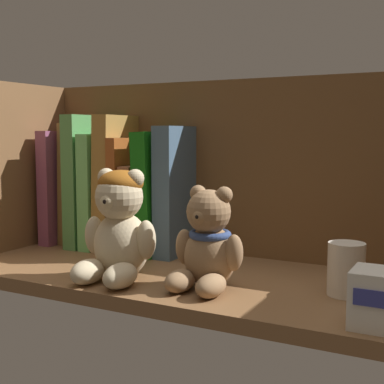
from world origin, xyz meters
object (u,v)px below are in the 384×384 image
book_4 (121,182)px  book_7 (161,192)px  book_2 (93,180)px  book_3 (107,190)px  book_0 (67,186)px  book_1 (80,183)px  book_5 (135,194)px  book_8 (179,191)px  teddy_bear_larger (119,227)px  pillar_candle (347,269)px  book_6 (147,207)px  teddy_bear_smaller (208,245)px

book_4 → book_7: bearing=0.0°
book_2 → book_3: (3.11, -0.00, -1.72)cm
book_0 → book_1: size_ratio=0.94×
book_5 → book_3: bearing=180.0°
book_1 → book_2: size_ratio=0.94×
book_5 → book_8: size_ratio=0.91×
book_0 → book_7: 21.31cm
teddy_bear_larger → pillar_candle: teddy_bear_larger is taller
book_2 → book_6: bearing=-0.0°
book_4 → teddy_bear_smaller: size_ratio=1.73×
book_0 → book_8: size_ratio=0.96×
book_8 → pillar_candle: 33.57cm
book_5 → pillar_candle: 41.99cm
book_3 → book_5: bearing=0.0°
pillar_candle → book_8: bearing=160.5°
teddy_bear_larger → teddy_bear_smaller: size_ratio=1.14×
teddy_bear_smaller → pillar_candle: (17.11, 5.89, -2.48)cm
book_2 → book_4: 6.37cm
book_2 → book_5: size_ratio=1.20×
book_3 → teddy_bear_smaller: (29.06, -16.83, -4.41)cm
book_8 → pillar_candle: size_ratio=3.20×
pillar_candle → book_1: bearing=168.2°
book_4 → book_6: 6.95cm
book_5 → book_7: size_ratio=0.95×
book_0 → book_4: 12.90cm
book_0 → book_5: 15.74cm
book_0 → book_4: book_4 is taller
book_8 → pillar_candle: book_8 is taller
book_7 → pillar_candle: book_7 is taller
book_2 → book_4: same height
teddy_bear_larger → book_3: bearing=130.5°
book_7 → teddy_bear_larger: size_ratio=1.33×
teddy_bear_smaller → book_6: bearing=140.5°
book_5 → book_6: book_5 is taller
book_8 → book_0: bearing=180.0°
book_1 → book_7: bearing=0.0°
teddy_bear_larger → book_6: bearing=111.1°
book_7 → book_8: size_ratio=0.96×
book_2 → pillar_candle: (49.28, -10.94, -8.60)cm
book_7 → book_8: 3.65cm
book_5 → book_8: 9.24cm
book_7 → teddy_bear_smaller: (17.33, -16.83, -4.60)cm
book_6 → book_7: (3.07, 0.00, 2.88)cm
book_5 → teddy_bear_larger: book_5 is taller
book_1 → pillar_candle: (52.57, -10.94, -7.89)cm
book_5 → book_7: bearing=0.0°
book_6 → book_1: bearing=-180.0°
book_0 → book_3: size_ratio=1.03×
book_4 → book_3: bearing=-180.0°
book_4 → book_7: size_ratio=1.14×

